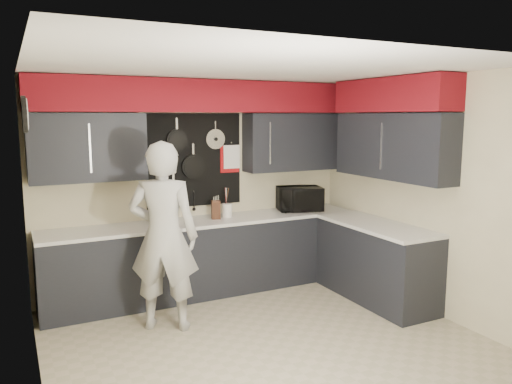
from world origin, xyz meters
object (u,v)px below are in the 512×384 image
person (164,236)px  microwave (299,199)px  utensil_crock (227,210)px  coffee_maker (162,209)px  knife_block (216,210)px

person → microwave: bearing=-130.1°
microwave → person: person is taller
utensil_crock → person: person is taller
coffee_maker → microwave: bearing=-20.5°
knife_block → person: 1.18m
knife_block → microwave: bearing=14.5°
microwave → person: 2.23m
microwave → knife_block: microwave is taller
coffee_maker → person: (-0.22, -0.85, -0.12)m
microwave → knife_block: bearing=-163.4°
knife_block → utensil_crock: bearing=29.5°
microwave → person: size_ratio=0.30×
utensil_crock → microwave: bearing=-2.2°
knife_block → person: size_ratio=0.12×
microwave → knife_block: 1.20m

